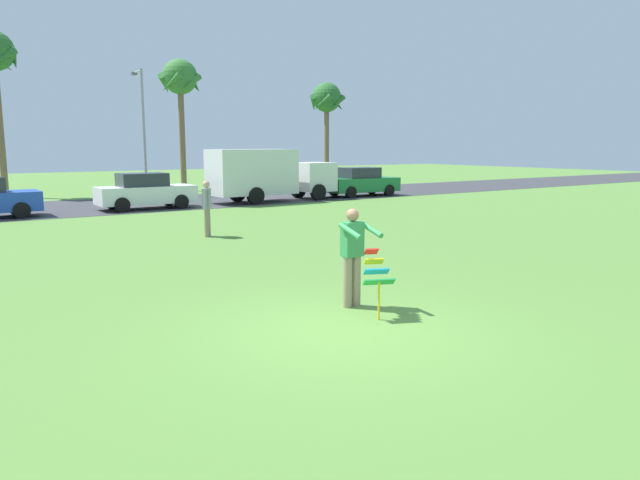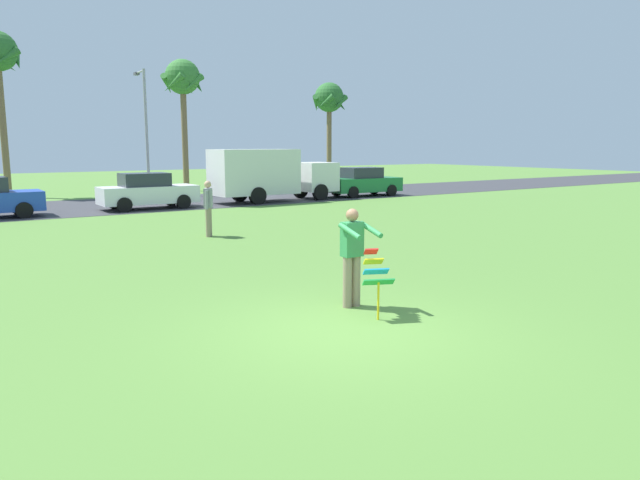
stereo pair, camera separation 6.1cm
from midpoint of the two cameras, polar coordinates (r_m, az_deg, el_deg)
name	(u,v)px [view 1 (the left image)]	position (r m, az deg, el deg)	size (l,w,h in m)	color
ground_plane	(345,331)	(9.04, 2.30, -8.82)	(120.00, 120.00, 0.00)	#568438
road_strip	(66,208)	(28.87, -23.64, 2.88)	(120.00, 8.00, 0.01)	#38383D
person_kite_flyer	(353,253)	(10.11, 3.05, -1.32)	(0.55, 0.66, 1.73)	gray
kite_held	(376,273)	(9.58, 5.34, -3.27)	(0.59, 0.72, 1.10)	red
parked_car_white	(145,192)	(27.16, -16.73, 4.54)	(4.20, 1.84, 1.60)	white
parked_truck_white_box	(267,174)	(29.52, -5.29, 6.47)	(6.77, 2.29, 2.62)	silver
parked_car_green	(361,182)	(32.86, 3.99, 5.65)	(4.26, 1.96, 1.60)	#1E7238
palm_tree_centre_far	(180,82)	(37.64, -13.53, 14.74)	(2.58, 2.71, 7.97)	brown
palm_tree_far_left	(327,101)	(43.29, 0.61, 13.38)	(2.58, 2.71, 7.29)	brown
streetlight_pole	(143,124)	(34.90, -16.96, 10.78)	(0.24, 1.65, 7.00)	#9E9EA3
person_walker_near	(207,207)	(18.38, -11.07, 3.21)	(0.38, 0.49, 1.73)	gray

